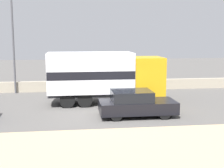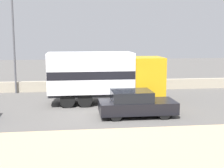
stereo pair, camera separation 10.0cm
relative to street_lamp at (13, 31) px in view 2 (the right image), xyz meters
name	(u,v)px [view 2 (the right image)]	position (x,y,z in m)	size (l,w,h in m)	color
ground_plane	(125,115)	(7.01, -7.50, -4.60)	(80.00, 80.00, 0.00)	#514F4C
dirt_shoulder_foreground	(149,151)	(7.01, -12.77, -4.58)	(60.00, 5.75, 0.04)	tan
stone_wall_backdrop	(109,85)	(7.01, 0.39, -4.20)	(60.00, 0.35, 0.80)	#A39984
street_lamp	(13,31)	(0.00, 0.00, 0.00)	(0.56, 0.28, 8.07)	#4C4C51
box_truck	(103,75)	(6.11, -4.34, -2.77)	(7.19, 2.40, 3.22)	gold
car_hatchback	(136,104)	(7.52, -7.73, -3.91)	(4.04, 1.87, 1.40)	black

